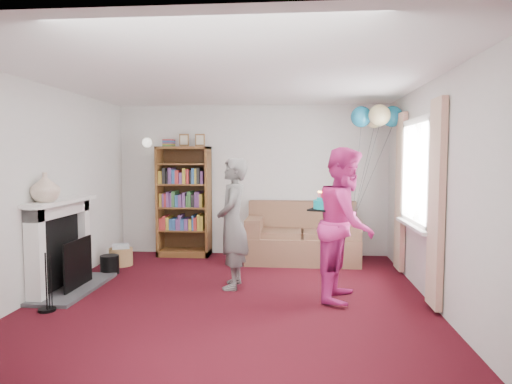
# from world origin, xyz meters

# --- Properties ---
(ground) EXTENTS (5.00, 5.00, 0.00)m
(ground) POSITION_xyz_m (0.00, 0.00, 0.00)
(ground) COLOR black
(ground) RESTS_ON ground
(wall_back) EXTENTS (4.50, 0.02, 2.50)m
(wall_back) POSITION_xyz_m (0.00, 2.51, 1.25)
(wall_back) COLOR silver
(wall_back) RESTS_ON ground
(wall_left) EXTENTS (0.02, 5.00, 2.50)m
(wall_left) POSITION_xyz_m (-2.26, 0.00, 1.25)
(wall_left) COLOR silver
(wall_left) RESTS_ON ground
(wall_right) EXTENTS (0.02, 5.00, 2.50)m
(wall_right) POSITION_xyz_m (2.26, 0.00, 1.25)
(wall_right) COLOR silver
(wall_right) RESTS_ON ground
(ceiling) EXTENTS (4.50, 5.00, 0.01)m
(ceiling) POSITION_xyz_m (0.00, 0.00, 2.50)
(ceiling) COLOR white
(ceiling) RESTS_ON wall_back
(fireplace) EXTENTS (0.55, 1.80, 1.12)m
(fireplace) POSITION_xyz_m (-2.09, 0.19, 0.51)
(fireplace) COLOR #3F3F42
(fireplace) RESTS_ON ground
(window_bay) EXTENTS (0.14, 2.02, 2.20)m
(window_bay) POSITION_xyz_m (2.21, 0.60, 1.20)
(window_bay) COLOR white
(window_bay) RESTS_ON ground
(wall_sconce) EXTENTS (0.16, 0.23, 0.16)m
(wall_sconce) POSITION_xyz_m (-1.75, 2.36, 1.88)
(wall_sconce) COLOR gold
(wall_sconce) RESTS_ON ground
(bookcase) EXTENTS (0.86, 0.42, 2.02)m
(bookcase) POSITION_xyz_m (-1.11, 2.30, 0.89)
(bookcase) COLOR #472B14
(bookcase) RESTS_ON ground
(sofa) EXTENTS (1.74, 0.92, 0.92)m
(sofa) POSITION_xyz_m (0.84, 2.07, 0.34)
(sofa) COLOR brown
(sofa) RESTS_ON ground
(wicker_basket) EXTENTS (0.35, 0.35, 0.32)m
(wicker_basket) POSITION_xyz_m (-1.90, 1.49, 0.14)
(wicker_basket) COLOR olive
(wicker_basket) RESTS_ON ground
(person_striped) EXTENTS (0.40, 0.60, 1.63)m
(person_striped) POSITION_xyz_m (-0.05, 0.48, 0.82)
(person_striped) COLOR black
(person_striped) RESTS_ON ground
(person_magenta) EXTENTS (0.86, 0.99, 1.75)m
(person_magenta) POSITION_xyz_m (1.31, 0.13, 0.87)
(person_magenta) COLOR #CF2981
(person_magenta) RESTS_ON ground
(birthday_cake) EXTENTS (0.35, 0.35, 0.22)m
(birthday_cake) POSITION_xyz_m (1.08, 0.21, 1.09)
(birthday_cake) COLOR black
(birthday_cake) RESTS_ON ground
(balloons) EXTENTS (0.74, 0.74, 1.70)m
(balloons) POSITION_xyz_m (1.89, 1.65, 2.22)
(balloons) COLOR #3F3F3F
(balloons) RESTS_ON ground
(mantel_vase) EXTENTS (0.38, 0.38, 0.34)m
(mantel_vase) POSITION_xyz_m (-2.12, -0.15, 1.29)
(mantel_vase) COLOR beige
(mantel_vase) RESTS_ON fireplace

